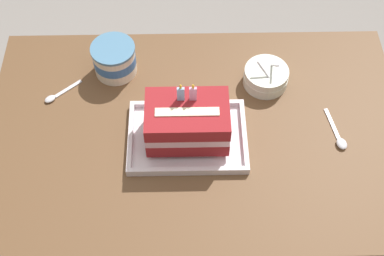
# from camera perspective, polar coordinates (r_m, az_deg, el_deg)

# --- Properties ---
(ground_plane) EXTENTS (8.00, 8.00, 0.00)m
(ground_plane) POSITION_cam_1_polar(r_m,az_deg,el_deg) (2.04, 0.35, -11.49)
(ground_plane) COLOR gray
(dining_table) EXTENTS (1.14, 0.72, 0.71)m
(dining_table) POSITION_cam_1_polar(r_m,az_deg,el_deg) (1.50, 0.46, -2.47)
(dining_table) COLOR brown
(dining_table) RESTS_ON ground_plane
(foil_tray) EXTENTS (0.31, 0.22, 0.02)m
(foil_tray) POSITION_cam_1_polar(r_m,az_deg,el_deg) (1.39, -0.50, -1.03)
(foil_tray) COLOR silver
(foil_tray) RESTS_ON dining_table
(birthday_cake) EXTENTS (0.21, 0.14, 0.17)m
(birthday_cake) POSITION_cam_1_polar(r_m,az_deg,el_deg) (1.33, -0.52, 0.70)
(birthday_cake) COLOR maroon
(birthday_cake) RESTS_ON foil_tray
(bowl_stack) EXTENTS (0.13, 0.13, 0.10)m
(bowl_stack) POSITION_cam_1_polar(r_m,az_deg,el_deg) (1.51, 8.03, 5.54)
(bowl_stack) COLOR silver
(bowl_stack) RESTS_ON dining_table
(ice_cream_tub) EXTENTS (0.13, 0.13, 0.10)m
(ice_cream_tub) POSITION_cam_1_polar(r_m,az_deg,el_deg) (1.52, -8.43, 7.41)
(ice_cream_tub) COLOR silver
(ice_cream_tub) RESTS_ON dining_table
(serving_spoon_near_tray) EXTENTS (0.10, 0.09, 0.01)m
(serving_spoon_near_tray) POSITION_cam_1_polar(r_m,az_deg,el_deg) (1.52, -14.70, 3.35)
(serving_spoon_near_tray) COLOR silver
(serving_spoon_near_tray) RESTS_ON dining_table
(serving_spoon_by_bowls) EXTENTS (0.04, 0.14, 0.01)m
(serving_spoon_by_bowls) POSITION_cam_1_polar(r_m,az_deg,el_deg) (1.44, 15.78, -1.24)
(serving_spoon_by_bowls) COLOR silver
(serving_spoon_by_bowls) RESTS_ON dining_table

